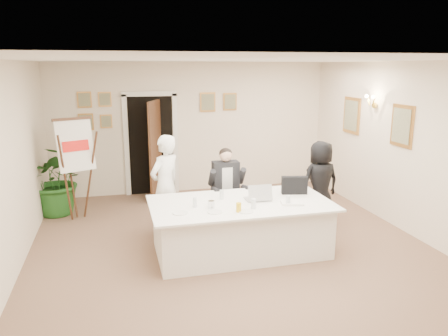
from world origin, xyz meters
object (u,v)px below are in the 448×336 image
oj_glass (239,207)px  steel_jug (211,205)px  flip_chart (75,174)px  potted_palm (58,179)px  conference_table (241,227)px  laptop (257,190)px  laptop_bag (294,185)px  standing_man (165,186)px  standing_woman (320,182)px  paper_stack (292,203)px  seated_man (226,188)px

oj_glass → steel_jug: oj_glass is taller
flip_chart → potted_palm: flip_chart is taller
potted_palm → steel_jug: 3.53m
conference_table → laptop: bearing=13.7°
flip_chart → laptop_bag: size_ratio=4.59×
standing_man → oj_glass: bearing=81.9°
standing_woman → oj_glass: standing_woman is taller
oj_glass → paper_stack: bearing=10.0°
standing_man → flip_chart: bearing=-76.4°
paper_stack → standing_woman: bearing=48.6°
conference_table → oj_glass: size_ratio=20.34×
steel_jug → flip_chart: bearing=131.4°
standing_woman → paper_stack: size_ratio=4.63×
conference_table → laptop_bag: size_ratio=6.68×
laptop → steel_jug: (-0.76, -0.24, -0.08)m
standing_woman → standing_man: bearing=-6.9°
seated_man → standing_man: 1.05m
laptop → paper_stack: 0.55m
standing_woman → oj_glass: bearing=29.6°
oj_glass → standing_woman: bearing=34.9°
flip_chart → paper_stack: 3.92m
conference_table → seated_man: size_ratio=1.89×
standing_woman → steel_jug: (-2.19, -1.05, 0.10)m
paper_stack → potted_palm: bearing=141.8°
potted_palm → oj_glass: potted_palm is taller
seated_man → steel_jug: seated_man is taller
steel_jug → paper_stack: bearing=-4.8°
flip_chart → laptop: flip_chart is taller
standing_man → steel_jug: (0.51, -1.13, -0.00)m
conference_table → oj_glass: 0.63m
standing_man → seated_man: bearing=145.3°
standing_woman → oj_glass: 2.28m
seated_man → laptop_bag: 1.23m
flip_chart → standing_man: size_ratio=1.09×
oj_glass → potted_palm: bearing=132.4°
conference_table → standing_man: bearing=135.7°
flip_chart → standing_woman: (4.16, -1.18, -0.11)m
conference_table → laptop: (0.28, 0.07, 0.52)m
potted_palm → flip_chart: bearing=-49.6°
standing_man → laptop: bearing=105.5°
laptop → paper_stack: bearing=-38.0°
conference_table → potted_palm: size_ratio=1.98×
standing_woman → potted_palm: size_ratio=1.09×
laptop_bag → oj_glass: (-1.08, -0.62, -0.07)m
standing_woman → seated_man: bearing=-10.8°
standing_man → standing_woman: size_ratio=1.14×
laptop → oj_glass: (-0.43, -0.48, -0.07)m
seated_man → paper_stack: 1.46m
flip_chart → paper_stack: size_ratio=5.76×
flip_chart → steel_jug: bearing=-48.6°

